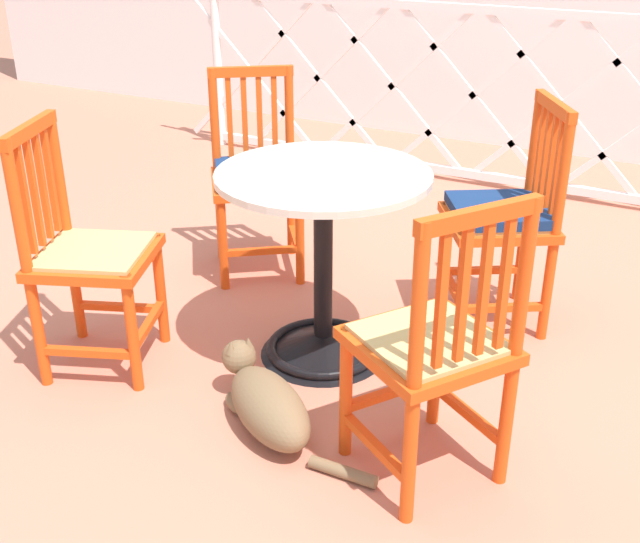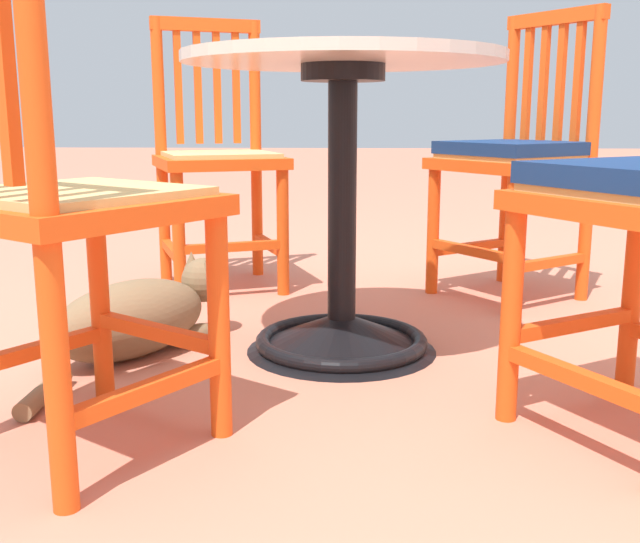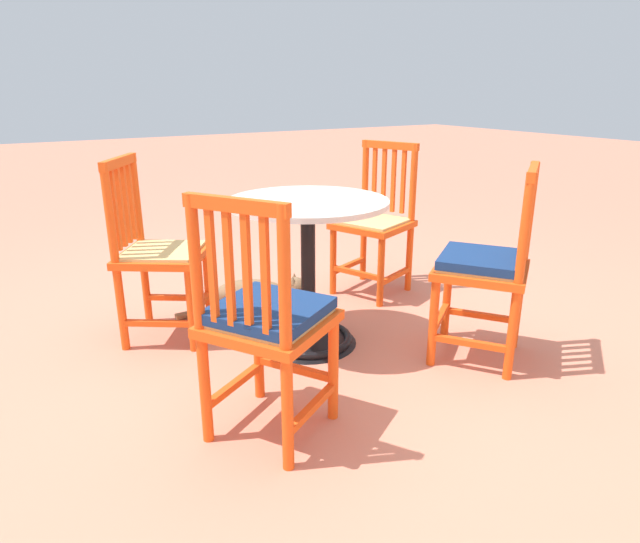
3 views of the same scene
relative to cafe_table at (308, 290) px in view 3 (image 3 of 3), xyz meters
The scene contains 7 objects.
ground_plane 0.33m from the cafe_table, 22.44° to the right, with size 24.00×24.00×0.00m, color #C6755B.
cafe_table is the anchor object (origin of this frame).
orange_chair_at_corner 0.86m from the cafe_table, 148.93° to the right, with size 0.52×0.52×0.91m.
orange_chair_by_planter 0.77m from the cafe_table, 38.03° to the right, with size 0.55×0.55×0.91m.
orange_chair_near_fence 0.78m from the cafe_table, 48.97° to the left, with size 0.55×0.55×0.91m.
orange_chair_tucked_in 0.84m from the cafe_table, 138.64° to the left, with size 0.56×0.56×0.91m.
tabby_cat 0.53m from the cafe_table, 85.12° to the right, with size 0.70×0.41×0.23m.
Camera 3 is at (1.11, 2.25, 1.23)m, focal length 30.87 mm.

